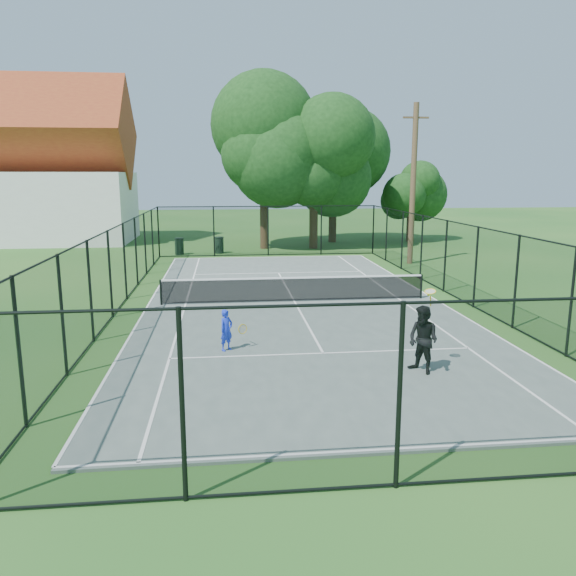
{
  "coord_description": "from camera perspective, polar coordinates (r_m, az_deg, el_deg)",
  "views": [
    {
      "loc": [
        -2.57,
        -20.77,
        4.81
      ],
      "look_at": [
        -0.58,
        -3.0,
        1.2
      ],
      "focal_mm": 35.0,
      "sensor_mm": 36.0,
      "label": 1
    }
  ],
  "objects": [
    {
      "name": "player_blue",
      "position": [
        15.51,
        -6.25,
        -4.27
      ],
      "size": [
        0.83,
        0.49,
        1.15
      ],
      "color": "#1B32E7",
      "rests_on": "tennis_court"
    },
    {
      "name": "tennis_court",
      "position": [
        21.47,
        0.65,
        -1.45
      ],
      "size": [
        11.0,
        24.0,
        0.06
      ],
      "primitive_type": "cube",
      "color": "#505E59",
      "rests_on": "ground"
    },
    {
      "name": "ground",
      "position": [
        21.47,
        0.65,
        -1.53
      ],
      "size": [
        120.0,
        120.0,
        0.0
      ],
      "primitive_type": "plane",
      "color": "#1F521C"
    },
    {
      "name": "building",
      "position": [
        45.14,
        -25.49,
        10.48
      ],
      "size": [
        15.3,
        8.15,
        11.87
      ],
      "color": "silver",
      "rests_on": "ground"
    },
    {
      "name": "tree_near_right",
      "position": [
        40.97,
        4.64,
        12.6
      ],
      "size": [
        6.48,
        6.48,
        8.94
      ],
      "color": "#332114",
      "rests_on": "ground"
    },
    {
      "name": "player_black",
      "position": [
        14.03,
        13.57,
        -5.12
      ],
      "size": [
        0.97,
        1.02,
        2.02
      ],
      "color": "black",
      "rests_on": "tennis_court"
    },
    {
      "name": "tree_near_mid",
      "position": [
        37.3,
        2.66,
        12.27
      ],
      "size": [
        6.67,
        6.67,
        8.72
      ],
      "color": "#332114",
      "rests_on": "ground"
    },
    {
      "name": "tree_near_left",
      "position": [
        37.23,
        -2.48,
        13.18
      ],
      "size": [
        7.43,
        7.43,
        9.69
      ],
      "color": "#332114",
      "rests_on": "ground"
    },
    {
      "name": "tree_far_right",
      "position": [
        42.22,
        12.45,
        9.09
      ],
      "size": [
        4.02,
        4.02,
        5.32
      ],
      "color": "#332114",
      "rests_on": "ground"
    },
    {
      "name": "trash_bin_left",
      "position": [
        35.15,
        -10.99,
        4.2
      ],
      "size": [
        0.58,
        0.58,
        1.03
      ],
      "color": "black",
      "rests_on": "ground"
    },
    {
      "name": "trash_bin_right",
      "position": [
        35.36,
        -7.0,
        4.36
      ],
      "size": [
        0.58,
        0.58,
        1.02
      ],
      "color": "black",
      "rests_on": "ground"
    },
    {
      "name": "tennis_net",
      "position": [
        21.35,
        0.66,
        -0.02
      ],
      "size": [
        10.08,
        0.08,
        0.95
      ],
      "color": "black",
      "rests_on": "tennis_court"
    },
    {
      "name": "utility_pole",
      "position": [
        31.44,
        12.59,
        10.28
      ],
      "size": [
        1.4,
        0.3,
        8.55
      ],
      "color": "#4C3823",
      "rests_on": "ground"
    },
    {
      "name": "fence",
      "position": [
        21.19,
        0.66,
        2.43
      ],
      "size": [
        13.1,
        26.1,
        3.0
      ],
      "color": "black",
      "rests_on": "ground"
    }
  ]
}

